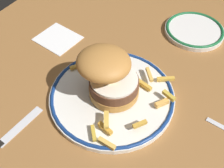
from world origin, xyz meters
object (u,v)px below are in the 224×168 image
(knife, at_px, (0,143))
(burger, at_px, (109,74))
(side_plate, at_px, (194,30))
(napkin, at_px, (58,38))
(dinner_plate, at_px, (112,95))

(knife, bearing_deg, burger, -28.33)
(side_plate, xyz_separation_m, napkin, (-0.22, 0.30, -0.01))
(burger, xyz_separation_m, side_plate, (0.31, -0.08, -0.06))
(side_plate, bearing_deg, napkin, 126.07)
(dinner_plate, xyz_separation_m, burger, (0.00, 0.01, 0.06))
(knife, xyz_separation_m, napkin, (0.30, 0.11, -0.00))
(burger, distance_m, knife, 0.25)
(burger, bearing_deg, dinner_plate, -96.72)
(dinner_plate, bearing_deg, burger, 83.28)
(knife, relative_size, napkin, 1.72)
(napkin, bearing_deg, burger, -112.55)
(burger, relative_size, knife, 0.75)
(dinner_plate, height_order, burger, burger)
(side_plate, height_order, knife, side_plate)
(side_plate, relative_size, knife, 0.88)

